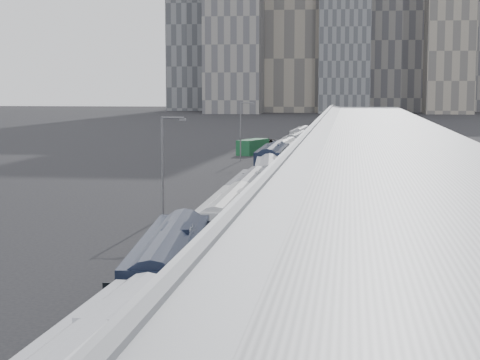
% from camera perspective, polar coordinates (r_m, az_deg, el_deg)
% --- Properties ---
extents(sidewalk, '(10.00, 170.00, 0.12)m').
position_cam_1_polar(sidewalk, '(70.90, 6.70, -1.92)').
color(sidewalk, gray).
rests_on(sidewalk, ground).
extents(lane_line, '(0.12, 160.00, 0.02)m').
position_cam_1_polar(lane_line, '(71.86, -1.71, -1.80)').
color(lane_line, gold).
rests_on(lane_line, ground).
extents(depot, '(12.45, 160.40, 7.20)m').
position_cam_1_polar(depot, '(70.51, 9.98, 0.81)').
color(depot, gray).
rests_on(depot, ground).
extents(bus_1, '(4.07, 13.63, 3.92)m').
position_cam_1_polar(bus_1, '(37.83, -4.95, -7.03)').
color(bus_1, black).
rests_on(bus_1, ground).
extents(bus_2, '(2.87, 12.90, 3.76)m').
position_cam_1_polar(bus_2, '(51.93, -0.75, -3.32)').
color(bus_2, silver).
rests_on(bus_2, ground).
extents(bus_3, '(2.77, 12.36, 3.61)m').
position_cam_1_polar(bus_3, '(64.76, 0.66, -1.38)').
color(bus_3, gray).
rests_on(bus_3, ground).
extents(bus_4, '(3.69, 12.76, 3.68)m').
position_cam_1_polar(bus_4, '(76.86, 2.06, -0.09)').
color(bus_4, '#AAABB5').
rests_on(bus_4, ground).
extents(bus_5, '(3.07, 13.87, 4.05)m').
position_cam_1_polar(bus_5, '(90.54, 2.33, 1.04)').
color(bus_5, black).
rests_on(bus_5, ground).
extents(bus_6, '(3.26, 12.59, 3.64)m').
position_cam_1_polar(bus_6, '(105.07, 3.19, 1.72)').
color(bus_6, silver).
rests_on(bus_6, ground).
extents(bus_7, '(3.46, 13.24, 3.83)m').
position_cam_1_polar(bus_7, '(117.93, 4.11, 2.29)').
color(bus_7, slate).
rests_on(bus_7, ground).
extents(bus_8, '(3.15, 12.92, 3.75)m').
position_cam_1_polar(bus_8, '(135.24, 4.40, 2.84)').
color(bus_8, '#96979F').
rests_on(bus_8, ground).
extents(tree_0, '(1.32, 1.32, 3.61)m').
position_cam_1_polar(tree_0, '(24.83, -2.14, -11.43)').
color(tree_0, black).
rests_on(tree_0, ground).
extents(tree_1, '(1.27, 1.27, 4.51)m').
position_cam_1_polar(tree_1, '(50.68, 3.11, -1.09)').
color(tree_1, black).
rests_on(tree_1, ground).
extents(tree_2, '(2.36, 2.36, 4.72)m').
position_cam_1_polar(tree_2, '(71.94, 4.07, 1.01)').
color(tree_2, black).
rests_on(tree_2, ground).
extents(tree_3, '(2.02, 2.02, 4.73)m').
position_cam_1_polar(tree_3, '(95.06, 5.08, 2.48)').
color(tree_3, black).
rests_on(tree_3, ground).
extents(street_lamp_near, '(2.04, 0.22, 8.21)m').
position_cam_1_polar(street_lamp_near, '(64.81, -5.36, 1.50)').
color(street_lamp_near, '#59595E').
rests_on(street_lamp_near, ground).
extents(street_lamp_far, '(2.04, 0.22, 8.38)m').
position_cam_1_polar(street_lamp_far, '(114.26, 0.14, 3.81)').
color(street_lamp_far, '#59595E').
rests_on(street_lamp_far, ground).
extents(shipping_container, '(4.60, 7.11, 2.35)m').
position_cam_1_polar(shipping_container, '(125.39, 0.91, 2.37)').
color(shipping_container, '#144426').
rests_on(shipping_container, ground).
extents(suv, '(2.96, 5.73, 1.54)m').
position_cam_1_polar(suv, '(138.24, 2.21, 2.60)').
color(suv, black).
rests_on(suv, ground).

